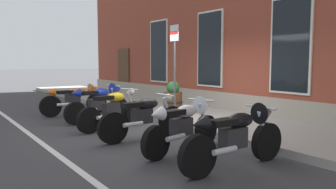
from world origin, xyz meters
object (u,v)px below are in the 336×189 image
object	(u,v)px
barrel_planter	(173,99)
motorcycle_orange_sport	(77,98)
motorcycle_yellow_naked	(114,110)
motorcycle_black_sport	(239,134)
motorcycle_black_naked	(145,117)
motorcycle_blue_sport	(100,101)
parking_sign	(175,57)
motorcycle_white_sport	(186,122)

from	to	relation	value
barrel_planter	motorcycle_orange_sport	bearing A→B (deg)	-131.70
motorcycle_yellow_naked	motorcycle_black_sport	distance (m)	3.97
motorcycle_black_naked	barrel_planter	world-z (taller)	barrel_planter
motorcycle_orange_sport	motorcycle_blue_sport	xyz separation A→B (m)	(1.49, 0.14, 0.04)
parking_sign	barrel_planter	distance (m)	1.45
motorcycle_black_naked	motorcycle_white_sport	distance (m)	1.31
motorcycle_orange_sport	motorcycle_white_sport	size ratio (longest dim) A/B	1.04
motorcycle_orange_sport	motorcycle_blue_sport	bearing A→B (deg)	5.47
motorcycle_orange_sport	motorcycle_white_sport	world-z (taller)	motorcycle_white_sport
motorcycle_black_naked	motorcycle_white_sport	bearing A→B (deg)	4.94
motorcycle_orange_sport	parking_sign	bearing A→B (deg)	35.33
motorcycle_orange_sport	barrel_planter	size ratio (longest dim) A/B	2.28
motorcycle_orange_sport	motorcycle_white_sport	bearing A→B (deg)	1.67
motorcycle_blue_sport	parking_sign	distance (m)	2.43
motorcycle_yellow_naked	motorcycle_white_sport	world-z (taller)	motorcycle_white_sport
motorcycle_blue_sport	parking_sign	xyz separation A→B (m)	(1.16, 1.74, 1.23)
motorcycle_orange_sport	parking_sign	world-z (taller)	parking_sign
motorcycle_white_sport	motorcycle_blue_sport	bearing A→B (deg)	-179.79
motorcycle_white_sport	motorcycle_black_sport	size ratio (longest dim) A/B	0.93
motorcycle_white_sport	barrel_planter	xyz separation A→B (m)	(-3.33, 2.13, 0.00)
motorcycle_yellow_naked	motorcycle_black_sport	size ratio (longest dim) A/B	0.93
motorcycle_orange_sport	barrel_planter	bearing A→B (deg)	48.30
motorcycle_orange_sport	barrel_planter	distance (m)	3.06
motorcycle_yellow_naked	motorcycle_black_sport	world-z (taller)	motorcycle_black_sport
motorcycle_yellow_naked	motorcycle_black_sport	bearing A→B (deg)	3.54
motorcycle_orange_sport	motorcycle_black_naked	distance (m)	4.06
motorcycle_black_naked	motorcycle_white_sport	size ratio (longest dim) A/B	1.07
motorcycle_orange_sport	motorcycle_blue_sport	distance (m)	1.50
motorcycle_yellow_naked	parking_sign	world-z (taller)	parking_sign
motorcycle_yellow_naked	motorcycle_black_naked	distance (m)	1.39
motorcycle_black_naked	parking_sign	size ratio (longest dim) A/B	0.85
motorcycle_black_naked	motorcycle_black_sport	size ratio (longest dim) A/B	0.99
motorcycle_black_sport	barrel_planter	xyz separation A→B (m)	(-4.61, 2.06, 0.01)
motorcycle_blue_sport	parking_sign	size ratio (longest dim) A/B	0.79
motorcycle_blue_sport	barrel_planter	xyz separation A→B (m)	(0.54, 2.14, -0.02)
motorcycle_yellow_naked	parking_sign	xyz separation A→B (m)	(-0.02, 1.91, 1.32)
motorcycle_blue_sport	motorcycle_black_sport	world-z (taller)	motorcycle_blue_sport
motorcycle_black_sport	motorcycle_blue_sport	bearing A→B (deg)	-179.15
motorcycle_yellow_naked	motorcycle_black_naked	bearing A→B (deg)	2.86
motorcycle_yellow_naked	barrel_planter	size ratio (longest dim) A/B	2.19
motorcycle_yellow_naked	motorcycle_black_naked	xyz separation A→B (m)	(1.38, 0.07, -0.01)
motorcycle_black_naked	parking_sign	world-z (taller)	parking_sign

